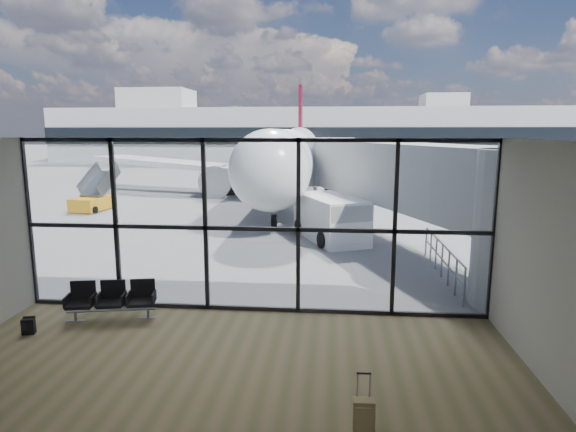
% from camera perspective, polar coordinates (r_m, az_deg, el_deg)
% --- Properties ---
extents(ground, '(220.00, 220.00, 0.00)m').
position_cam_1_polar(ground, '(52.15, 3.06, 4.88)').
color(ground, slate).
rests_on(ground, ground).
extents(lounge_shell, '(12.02, 8.01, 4.51)m').
position_cam_1_polar(lounge_shell, '(7.65, -10.42, -5.33)').
color(lounge_shell, brown).
rests_on(lounge_shell, ground).
extents(glass_curtain_wall, '(12.10, 0.12, 4.50)m').
position_cam_1_polar(glass_curtain_wall, '(12.31, -4.35, -1.29)').
color(glass_curtain_wall, white).
rests_on(glass_curtain_wall, ground).
extents(jet_bridge, '(8.00, 16.50, 4.33)m').
position_cam_1_polar(jet_bridge, '(19.28, 13.84, 4.09)').
color(jet_bridge, '#A7A9AD').
rests_on(jet_bridge, ground).
extents(apron_railing, '(0.06, 5.46, 1.11)m').
position_cam_1_polar(apron_railing, '(16.29, 17.81, -4.46)').
color(apron_railing, gray).
rests_on(apron_railing, ground).
extents(far_terminal, '(80.00, 12.20, 11.00)m').
position_cam_1_polar(far_terminal, '(73.92, 3.32, 9.66)').
color(far_terminal, '#B4B5B0').
rests_on(far_terminal, ground).
extents(tree_0, '(4.95, 4.95, 7.12)m').
position_cam_1_polar(tree_0, '(96.19, -24.30, 9.13)').
color(tree_0, '#382619').
rests_on(tree_0, ground).
extents(tree_1, '(5.61, 5.61, 8.07)m').
position_cam_1_polar(tree_1, '(93.40, -21.07, 9.73)').
color(tree_1, '#382619').
rests_on(tree_1, ground).
extents(tree_2, '(6.27, 6.27, 9.03)m').
position_cam_1_polar(tree_2, '(90.93, -17.65, 10.33)').
color(tree_2, '#382619').
rests_on(tree_2, ground).
extents(tree_3, '(4.95, 4.95, 7.12)m').
position_cam_1_polar(tree_3, '(88.78, -13.99, 9.71)').
color(tree_3, '#382619').
rests_on(tree_3, ground).
extents(tree_4, '(5.61, 5.61, 8.07)m').
position_cam_1_polar(tree_4, '(87.01, -10.21, 10.26)').
color(tree_4, '#382619').
rests_on(tree_4, ground).
extents(tree_5, '(6.27, 6.27, 9.03)m').
position_cam_1_polar(tree_5, '(85.62, -6.28, 10.78)').
color(tree_5, '#382619').
rests_on(tree_5, ground).
extents(seating_row, '(2.15, 0.99, 0.95)m').
position_cam_1_polar(seating_row, '(13.01, -20.11, -9.11)').
color(seating_row, gray).
rests_on(seating_row, ground).
extents(backpack, '(0.31, 0.30, 0.41)m').
position_cam_1_polar(backpack, '(12.92, -28.41, -11.43)').
color(backpack, black).
rests_on(backpack, ground).
extents(suitcase, '(0.35, 0.27, 0.93)m').
position_cam_1_polar(suitcase, '(8.22, 8.94, -22.25)').
color(suitcase, '#8F7F50').
rests_on(suitcase, ground).
extents(airliner, '(31.78, 36.78, 9.47)m').
position_cam_1_polar(airliner, '(37.20, 0.44, 7.29)').
color(airliner, white).
rests_on(airliner, ground).
extents(service_van, '(3.44, 4.72, 1.88)m').
position_cam_1_polar(service_van, '(20.83, 5.17, -0.22)').
color(service_van, white).
rests_on(service_van, ground).
extents(belt_loader, '(1.74, 4.21, 1.93)m').
position_cam_1_polar(belt_loader, '(37.07, -6.86, 3.74)').
color(belt_loader, black).
rests_on(belt_loader, ground).
extents(mobile_stairs, '(2.02, 3.34, 2.22)m').
position_cam_1_polar(mobile_stairs, '(30.94, -22.02, 1.63)').
color(mobile_stairs, orange).
rests_on(mobile_stairs, ground).
extents(traffic_cone_a, '(0.37, 0.37, 0.54)m').
position_cam_1_polar(traffic_cone_a, '(28.24, 6.25, 0.99)').
color(traffic_cone_a, orange).
rests_on(traffic_cone_a, ground).
extents(traffic_cone_b, '(0.37, 0.37, 0.53)m').
position_cam_1_polar(traffic_cone_b, '(22.54, 8.17, -1.34)').
color(traffic_cone_b, '#D63D0B').
rests_on(traffic_cone_b, ground).
extents(traffic_cone_c, '(0.44, 0.44, 0.62)m').
position_cam_1_polar(traffic_cone_c, '(25.52, 8.02, 0.09)').
color(traffic_cone_c, red).
rests_on(traffic_cone_c, ground).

